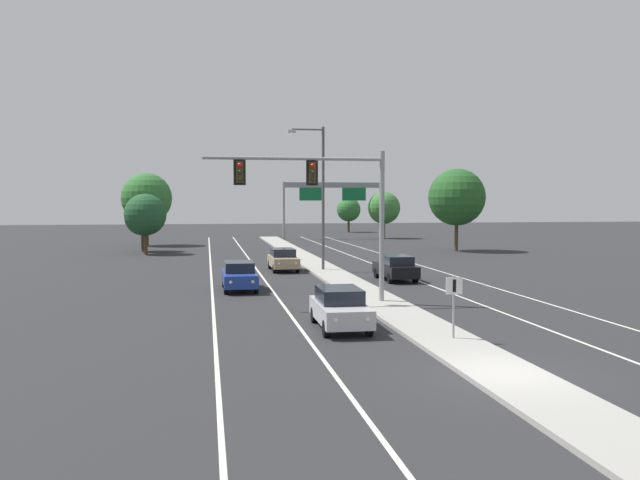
{
  "coord_description": "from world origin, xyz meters",
  "views": [
    {
      "loc": [
        -8.25,
        -17.35,
        4.95
      ],
      "look_at": [
        -3.2,
        12.28,
        3.2
      ],
      "focal_mm": 37.35,
      "sensor_mm": 36.0,
      "label": 1
    }
  ],
  "objects_px": {
    "car_oncoming_blue": "(239,276)",
    "tree_far_right_a": "(349,210)",
    "median_sign_post": "(454,297)",
    "car_oncoming_silver": "(340,308)",
    "tree_far_right_b": "(457,197)",
    "car_receding_black": "(396,267)",
    "tree_far_left_b": "(145,215)",
    "overhead_signal_mast": "(326,193)",
    "tree_far_right_c": "(384,208)",
    "highway_sign_gantry": "(333,192)",
    "tree_far_left_c": "(143,218)",
    "tree_far_left_a": "(147,198)",
    "car_oncoming_tan": "(283,259)",
    "street_lamp_median": "(320,189)"
  },
  "relations": [
    {
      "from": "highway_sign_gantry",
      "to": "tree_far_right_c",
      "type": "height_order",
      "value": "highway_sign_gantry"
    },
    {
      "from": "tree_far_right_c",
      "to": "tree_far_left_c",
      "type": "height_order",
      "value": "tree_far_right_c"
    },
    {
      "from": "tree_far_left_a",
      "to": "tree_far_right_b",
      "type": "bearing_deg",
      "value": -23.51
    },
    {
      "from": "median_sign_post",
      "to": "car_oncoming_silver",
      "type": "bearing_deg",
      "value": 137.95
    },
    {
      "from": "overhead_signal_mast",
      "to": "median_sign_post",
      "type": "relative_size",
      "value": 3.91
    },
    {
      "from": "tree_far_left_b",
      "to": "tree_far_right_a",
      "type": "bearing_deg",
      "value": 55.09
    },
    {
      "from": "overhead_signal_mast",
      "to": "street_lamp_median",
      "type": "xyz_separation_m",
      "value": [
        2.3,
        15.09,
        0.43
      ]
    },
    {
      "from": "car_oncoming_blue",
      "to": "tree_far_right_a",
      "type": "height_order",
      "value": "tree_far_right_a"
    },
    {
      "from": "overhead_signal_mast",
      "to": "tree_far_left_a",
      "type": "distance_m",
      "value": 47.05
    },
    {
      "from": "median_sign_post",
      "to": "car_oncoming_blue",
      "type": "distance_m",
      "value": 16.54
    },
    {
      "from": "highway_sign_gantry",
      "to": "tree_far_right_b",
      "type": "relative_size",
      "value": 1.62
    },
    {
      "from": "highway_sign_gantry",
      "to": "tree_far_left_a",
      "type": "relative_size",
      "value": 1.64
    },
    {
      "from": "car_receding_black",
      "to": "tree_far_right_b",
      "type": "xyz_separation_m",
      "value": [
        12.91,
        22.92,
        4.54
      ]
    },
    {
      "from": "tree_far_left_b",
      "to": "tree_far_right_b",
      "type": "distance_m",
      "value": 30.26
    },
    {
      "from": "car_oncoming_silver",
      "to": "car_oncoming_tan",
      "type": "distance_m",
      "value": 21.9
    },
    {
      "from": "tree_far_left_a",
      "to": "tree_far_right_a",
      "type": "distance_m",
      "value": 40.28
    },
    {
      "from": "tree_far_left_a",
      "to": "tree_far_right_b",
      "type": "height_order",
      "value": "tree_far_right_b"
    },
    {
      "from": "overhead_signal_mast",
      "to": "car_oncoming_silver",
      "type": "height_order",
      "value": "overhead_signal_mast"
    },
    {
      "from": "car_oncoming_silver",
      "to": "car_oncoming_blue",
      "type": "height_order",
      "value": "same"
    },
    {
      "from": "street_lamp_median",
      "to": "highway_sign_gantry",
      "type": "relative_size",
      "value": 0.75
    },
    {
      "from": "median_sign_post",
      "to": "tree_far_right_b",
      "type": "xyz_separation_m",
      "value": [
        16.0,
        40.89,
        3.78
      ]
    },
    {
      "from": "highway_sign_gantry",
      "to": "tree_far_right_b",
      "type": "height_order",
      "value": "tree_far_right_b"
    },
    {
      "from": "street_lamp_median",
      "to": "median_sign_post",
      "type": "bearing_deg",
      "value": -88.42
    },
    {
      "from": "car_receding_black",
      "to": "tree_far_right_c",
      "type": "bearing_deg",
      "value": 75.72
    },
    {
      "from": "car_oncoming_tan",
      "to": "tree_far_right_a",
      "type": "relative_size",
      "value": 0.81
    },
    {
      "from": "tree_far_left_a",
      "to": "overhead_signal_mast",
      "type": "bearing_deg",
      "value": -75.02
    },
    {
      "from": "median_sign_post",
      "to": "tree_far_right_a",
      "type": "relative_size",
      "value": 0.4
    },
    {
      "from": "tree_far_right_c",
      "to": "tree_far_right_b",
      "type": "height_order",
      "value": "tree_far_right_b"
    },
    {
      "from": "tree_far_left_c",
      "to": "tree_far_right_b",
      "type": "distance_m",
      "value": 31.17
    },
    {
      "from": "tree_far_left_a",
      "to": "tree_far_right_c",
      "type": "height_order",
      "value": "tree_far_left_a"
    },
    {
      "from": "car_receding_black",
      "to": "tree_far_left_a",
      "type": "relative_size",
      "value": 0.55
    },
    {
      "from": "highway_sign_gantry",
      "to": "tree_far_left_a",
      "type": "xyz_separation_m",
      "value": [
        -23.06,
        -10.1,
        -0.86
      ]
    },
    {
      "from": "median_sign_post",
      "to": "car_oncoming_blue",
      "type": "relative_size",
      "value": 0.49
    },
    {
      "from": "car_receding_black",
      "to": "tree_far_right_b",
      "type": "relative_size",
      "value": 0.55
    },
    {
      "from": "car_oncoming_blue",
      "to": "tree_far_right_a",
      "type": "distance_m",
      "value": 70.38
    },
    {
      "from": "car_oncoming_tan",
      "to": "tree_far_right_a",
      "type": "distance_m",
      "value": 59.84
    },
    {
      "from": "car_oncoming_silver",
      "to": "tree_far_right_b",
      "type": "distance_m",
      "value": 42.73
    },
    {
      "from": "car_receding_black",
      "to": "highway_sign_gantry",
      "type": "relative_size",
      "value": 0.34
    },
    {
      "from": "highway_sign_gantry",
      "to": "tree_far_right_b",
      "type": "bearing_deg",
      "value": -71.15
    },
    {
      "from": "tree_far_right_c",
      "to": "car_receding_black",
      "type": "bearing_deg",
      "value": -104.28
    },
    {
      "from": "street_lamp_median",
      "to": "car_oncoming_silver",
      "type": "bearing_deg",
      "value": -97.57
    },
    {
      "from": "median_sign_post",
      "to": "car_receding_black",
      "type": "distance_m",
      "value": 18.24
    },
    {
      "from": "overhead_signal_mast",
      "to": "tree_far_right_a",
      "type": "distance_m",
      "value": 75.25
    },
    {
      "from": "tree_far_left_b",
      "to": "tree_far_left_c",
      "type": "height_order",
      "value": "tree_far_left_b"
    },
    {
      "from": "tree_far_left_a",
      "to": "street_lamp_median",
      "type": "bearing_deg",
      "value": -64.53
    },
    {
      "from": "car_oncoming_silver",
      "to": "tree_far_left_b",
      "type": "relative_size",
      "value": 0.79
    },
    {
      "from": "tree_far_right_b",
      "to": "tree_far_right_c",
      "type": "bearing_deg",
      "value": 92.93
    },
    {
      "from": "tree_far_left_c",
      "to": "tree_far_right_b",
      "type": "bearing_deg",
      "value": -8.54
    },
    {
      "from": "car_oncoming_silver",
      "to": "median_sign_post",
      "type": "bearing_deg",
      "value": -42.05
    },
    {
      "from": "median_sign_post",
      "to": "car_oncoming_tan",
      "type": "bearing_deg",
      "value": 97.23
    }
  ]
}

